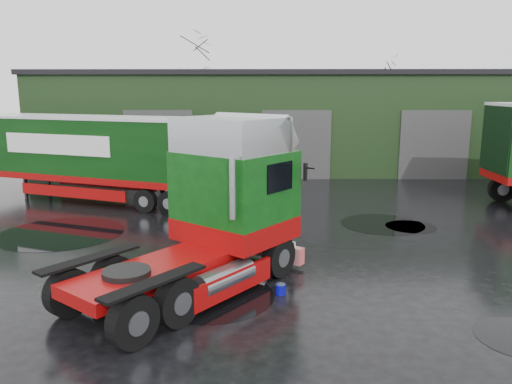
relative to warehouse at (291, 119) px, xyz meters
The scene contains 11 objects.
ground 20.35m from the warehouse, 95.71° to the right, with size 100.00×100.00×0.00m, color black.
warehouse is the anchor object (origin of this frame).
hero_tractor 23.36m from the warehouse, 99.77° to the right, with size 3.06×7.22×4.48m, color #0C4510, non-canonical shape.
trailer_left 15.55m from the warehouse, 127.77° to the right, with size 2.64×12.91×4.01m, color silver, non-canonical shape.
wash_bucket 23.21m from the warehouse, 93.70° to the right, with size 0.28×0.28×0.26m, color #080696.
tree_back_a 12.90m from the warehouse, 128.66° to the left, with size 4.40×4.40×9.50m, color black, non-canonical shape.
tree_back_b 12.82m from the warehouse, 51.34° to the left, with size 4.40×4.40×7.50m, color black, non-canonical shape.
puddle_0 23.56m from the warehouse, 98.05° to the right, with size 3.27×3.27×0.01m, color black.
puddle_1 17.19m from the warehouse, 77.22° to the right, with size 1.92×1.92×0.01m, color black.
puddle_2 20.09m from the warehouse, 118.03° to the right, with size 4.52×4.52×0.01m, color black.
puddle_4 16.63m from the warehouse, 80.33° to the right, with size 3.22×3.22×0.01m, color black.
Camera 1 is at (0.04, -15.00, 5.15)m, focal length 35.00 mm.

